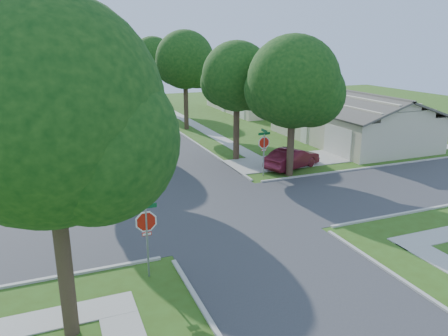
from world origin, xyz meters
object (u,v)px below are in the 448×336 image
object	(u,v)px
stop_sign_ne	(264,145)
car_curb_east	(146,120)
tree_e_far	(153,60)
tree_w_mid	(79,62)
tree_e_mid	(186,62)
tree_w_near	(95,77)
stop_sign_sw	(146,225)
tree_sw_corner	(51,122)
house_ne_far	(256,98)
car_curb_west	(108,110)
car_driveway	(292,158)
tree_e_near	(237,80)
house_ne_near	(349,123)
tree_ne_corner	(294,86)
tree_w_far	(71,66)

from	to	relation	value
stop_sign_ne	car_curb_east	size ratio (longest dim) A/B	0.64
tree_e_far	tree_w_mid	bearing A→B (deg)	-125.85
tree_e_mid	tree_w_near	size ratio (longest dim) A/B	1.03
stop_sign_ne	stop_sign_sw	bearing A→B (deg)	-135.00
stop_sign_sw	stop_sign_ne	bearing A→B (deg)	45.00
tree_sw_corner	house_ne_far	xyz separation A→B (m)	(23.43, 35.99, -4.75)
tree_w_near	stop_sign_ne	bearing A→B (deg)	-24.74
tree_w_near	car_curb_east	size ratio (longest dim) A/B	1.92
car_curb_west	car_driveway	bearing A→B (deg)	115.48
stop_sign_sw	tree_sw_corner	bearing A→B (deg)	-140.03
car_curb_east	car_curb_west	xyz separation A→B (m)	(-2.40, 8.97, -0.11)
tree_e_near	car_curb_east	size ratio (longest dim) A/B	1.77
tree_sw_corner	tree_e_near	bearing A→B (deg)	52.70
house_ne_near	car_curb_east	bearing A→B (deg)	141.30
tree_e_mid	tree_ne_corner	size ratio (longest dim) A/B	1.06
tree_sw_corner	tree_e_mid	bearing A→B (deg)	66.47
stop_sign_sw	house_ne_far	xyz separation A→B (m)	(20.69, 33.70, -0.51)
tree_w_far	tree_w_near	bearing A→B (deg)	-89.99
house_ne_near	tree_w_near	bearing A→B (deg)	-174.49
stop_sign_sw	tree_w_far	xyz separation A→B (m)	(0.05, 38.71, 3.48)
stop_sign_sw	tree_ne_corner	distance (m)	14.64
stop_sign_ne	tree_ne_corner	distance (m)	3.96
tree_e_mid	house_ne_far	xyz separation A→B (m)	(11.23, 7.99, -4.74)
tree_w_near	car_driveway	world-z (taller)	tree_w_near
tree_w_near	car_curb_west	xyz separation A→B (m)	(3.44, 22.81, -5.43)
tree_w_near	tree_sw_corner	world-z (taller)	tree_sw_corner
car_curb_west	tree_e_near	bearing A→B (deg)	112.32
house_ne_far	car_driveway	bearing A→B (deg)	-110.42
tree_w_mid	car_curb_west	xyz separation A→B (m)	(3.44, 10.81, -5.80)
stop_sign_sw	car_driveway	bearing A→B (deg)	40.50
tree_sw_corner	house_ne_far	world-z (taller)	tree_sw_corner
tree_e_near	tree_w_mid	distance (m)	15.26
house_ne_far	car_curb_west	size ratio (longest dim) A/B	2.89
tree_e_near	house_ne_far	world-z (taller)	tree_e_near
tree_ne_corner	house_ne_far	size ratio (longest dim) A/B	0.64
tree_w_near	stop_sign_sw	bearing A→B (deg)	-90.23
house_ne_near	car_driveway	size ratio (longest dim) A/B	3.21
tree_e_near	tree_w_far	size ratio (longest dim) A/B	1.03
house_ne_far	tree_e_near	bearing A→B (deg)	-119.35
tree_w_near	car_curb_west	distance (m)	23.70
tree_e_near	tree_e_mid	world-z (taller)	tree_e_mid
tree_e_mid	tree_w_mid	size ratio (longest dim) A/B	0.96
tree_w_near	house_ne_far	size ratio (longest dim) A/B	0.66
tree_e_mid	tree_w_mid	bearing A→B (deg)	180.00
car_curb_east	tree_w_near	bearing A→B (deg)	-111.10
stop_sign_sw	tree_e_near	world-z (taller)	tree_e_near
tree_e_mid	house_ne_near	bearing A→B (deg)	-41.70
tree_e_near	tree_e_far	xyz separation A→B (m)	(0.00, 25.00, 0.34)
tree_w_near	car_driveway	bearing A→B (deg)	-16.43
tree_e_far	tree_e_mid	bearing A→B (deg)	-89.98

